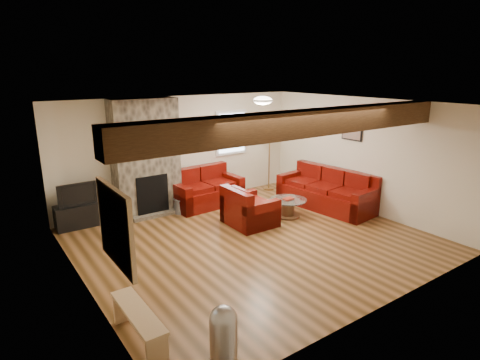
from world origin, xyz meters
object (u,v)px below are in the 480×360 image
Objects in this scene: coffee_table at (288,208)px; tv_cabinet at (80,215)px; loveseat at (206,187)px; television at (78,193)px; sofa_three at (326,189)px; floor_lamp at (270,138)px; armchair_red at (250,206)px.

coffee_table is 0.84× the size of tv_cabinet.
tv_cabinet is at bearing 170.52° from loveseat.
coffee_table is at bearing -27.46° from television.
television is at bearing 0.00° from tv_cabinet.
sofa_three is 2.84× the size of coffee_table.
floor_lamp reaches higher than loveseat.
floor_lamp is at bearing -1.72° from tv_cabinet.
loveseat is at bearing -6.23° from television.
coffee_table is 2.38m from floor_lamp.
loveseat is 2.77m from tv_cabinet.
loveseat is 2.23m from floor_lamp.
armchair_red is 1.03× the size of tv_cabinet.
sofa_three is 1.15m from coffee_table.
sofa_three is 5.34m from television.
loveseat is 2.78m from television.
sofa_three is 2.78m from loveseat.
loveseat is 1.56m from armchair_red.
television is (-2.88, 1.86, 0.31)m from armchair_red.
tv_cabinet is (-2.75, 0.30, -0.20)m from loveseat.
television reaches higher than coffee_table.
armchair_red is 1.22× the size of coffee_table.
coffee_table is at bearing -61.01° from loveseat.
floor_lamp reaches higher than sofa_three.
television is (-3.81, 1.98, 0.51)m from coffee_table.
armchair_red reaches higher than tv_cabinet.
floor_lamp is (4.77, -0.14, 0.66)m from television.
floor_lamp reaches higher than tv_cabinet.
floor_lamp is (-0.16, 1.88, 0.93)m from sofa_three.
loveseat is 1.72× the size of tv_cabinet.
floor_lamp is (0.96, 1.83, 1.17)m from coffee_table.
sofa_three is 1.41× the size of floor_lamp.
coffee_table is 4.32m from television.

